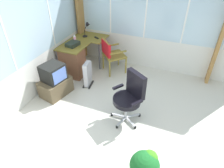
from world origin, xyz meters
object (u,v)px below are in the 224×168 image
tv_remote (97,38)px  paper_tray (73,44)px  wooden_armchair (110,52)px  potted_plant (145,165)px  space_heater (88,74)px  spray_bottle (75,39)px  desk (73,60)px  desk_lamp (88,27)px  tv_on_stand (55,82)px  office_chair (130,95)px

tv_remote → paper_tray: (-0.62, 0.32, 0.03)m
wooden_armchair → potted_plant: 2.89m
space_heater → spray_bottle: bearing=48.8°
desk → desk_lamp: size_ratio=3.62×
space_heater → potted_plant: size_ratio=1.21×
paper_tray → space_heater: bearing=-122.1°
paper_tray → wooden_armchair: wooden_armchair is taller
desk → space_heater: bearing=-117.2°
desk → wooden_armchair: bearing=-61.1°
tv_remote → tv_on_stand: 1.62m
wooden_armchair → potted_plant: size_ratio=1.77×
space_heater → potted_plant: 2.49m
desk_lamp → tv_remote: desk_lamp is taller
tv_on_stand → wooden_armchair: bearing=-30.0°
potted_plant → office_chair: bearing=28.5°
desk_lamp → potted_plant: (-2.74, -2.28, -0.71)m
space_heater → paper_tray: bearing=57.9°
desk_lamp → space_heater: bearing=-154.3°
wooden_armchair → space_heater: 0.80m
desk → tv_on_stand: bearing=-176.8°
desk_lamp → wooden_armchair: desk_lamp is taller
spray_bottle → tv_remote: bearing=-38.5°
tv_remote → potted_plant: 3.39m
paper_tray → wooden_armchair: size_ratio=0.35×
wooden_armchair → paper_tray: bearing=114.8°
wooden_armchair → office_chair: 1.70m
spray_bottle → space_heater: (-0.51, -0.58, -0.55)m
spray_bottle → office_chair: (-1.19, -1.81, -0.29)m
office_chair → tv_on_stand: 1.73m
spray_bottle → space_heater: size_ratio=0.37×
tv_remote → office_chair: bearing=-106.5°
tv_remote → office_chair: office_chair is taller
desk_lamp → space_heater: (-1.02, -0.49, -0.68)m
desk → space_heater: (-0.27, -0.53, -0.10)m
paper_tray → office_chair: size_ratio=0.31×
desk_lamp → tv_on_stand: bearing=-179.9°
spray_bottle → tv_on_stand: (-1.09, -0.09, -0.53)m
desk_lamp → tv_remote: 0.35m
paper_tray → tv_on_stand: (-0.92, -0.06, -0.47)m
potted_plant → wooden_armchair: bearing=32.3°
tv_remote → potted_plant: size_ratio=0.31×
desk → tv_remote: bearing=-24.7°
tv_remote → potted_plant: tv_remote is taller
spray_bottle → office_chair: size_ratio=0.22×
paper_tray → tv_on_stand: paper_tray is taller
tv_remote → tv_on_stand: size_ratio=0.20×
tv_remote → wooden_armchair: bearing=-85.7°
tv_remote → paper_tray: paper_tray is taller
desk_lamp → tv_on_stand: size_ratio=0.49×
office_chair → potted_plant: size_ratio=2.01×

